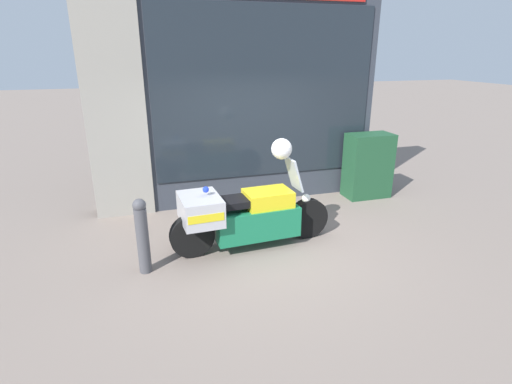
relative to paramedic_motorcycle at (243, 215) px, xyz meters
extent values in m
plane|color=gray|center=(0.50, 0.06, -0.54)|extent=(60.00, 60.00, 0.00)
cube|color=#333842|center=(0.50, 2.06, 1.50)|extent=(5.42, 0.40, 4.07)
cube|color=gray|center=(-1.71, 2.09, 1.50)|extent=(1.01, 0.55, 4.07)
cube|color=#1E262D|center=(0.97, 1.85, 1.55)|extent=(4.18, 0.02, 3.07)
cube|color=slate|center=(0.93, 2.07, -0.26)|extent=(3.96, 0.30, 0.55)
cube|color=silver|center=(0.93, 2.21, 0.76)|extent=(3.96, 0.02, 1.53)
cube|color=beige|center=(0.93, 2.07, 1.51)|extent=(3.96, 0.30, 0.03)
cube|color=black|center=(-0.30, 2.07, 1.55)|extent=(0.18, 0.04, 0.05)
cube|color=maroon|center=(0.93, 2.07, 1.55)|extent=(0.18, 0.04, 0.05)
cube|color=navy|center=(2.16, 2.07, 1.55)|extent=(0.18, 0.04, 0.05)
cube|color=white|center=(0.02, 2.01, 0.15)|extent=(0.19, 0.04, 0.27)
cube|color=#2866B7|center=(1.84, 2.01, 0.15)|extent=(0.19, 0.03, 0.27)
cylinder|color=black|center=(1.09, 0.06, -0.21)|extent=(0.65, 0.18, 0.65)
cylinder|color=black|center=(-0.77, -0.05, -0.21)|extent=(0.65, 0.18, 0.65)
cube|color=#19754C|center=(0.21, 0.01, -0.13)|extent=(1.29, 0.62, 0.46)
cube|color=yellow|center=(0.40, 0.02, 0.20)|extent=(0.72, 0.53, 0.27)
cube|color=black|center=(-0.08, 0.00, 0.23)|extent=(0.76, 0.45, 0.10)
cube|color=#B7B7BC|center=(-0.63, -0.04, 0.19)|extent=(0.59, 0.77, 0.38)
cube|color=yellow|center=(-0.63, -0.04, 0.19)|extent=(0.54, 0.77, 0.11)
cube|color=#B2BCC6|center=(0.81, 0.05, 0.55)|extent=(0.20, 0.39, 0.50)
sphere|color=white|center=(1.04, 0.06, 0.13)|extent=(0.14, 0.14, 0.14)
sphere|color=blue|center=(-0.54, -0.03, 0.47)|extent=(0.09, 0.09, 0.09)
cube|color=#1E4C2D|center=(3.02, 1.50, 0.11)|extent=(0.89, 0.52, 1.30)
sphere|color=white|center=(0.61, 0.04, 0.96)|extent=(0.31, 0.31, 0.31)
cylinder|color=#47474C|center=(-1.45, -0.30, -0.08)|extent=(0.16, 0.16, 0.92)
sphere|color=#47474C|center=(-1.45, -0.30, 0.43)|extent=(0.17, 0.17, 0.17)
camera|label=1|loc=(-1.39, -5.30, 2.31)|focal=28.00mm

